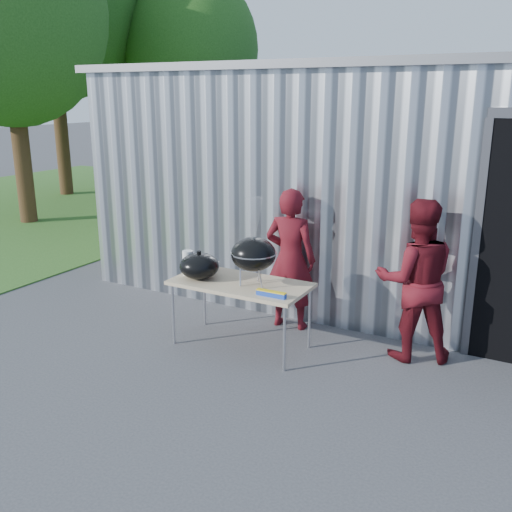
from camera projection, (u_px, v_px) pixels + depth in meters
The scene contains 13 objects.
ground at pixel (222, 375), 5.74m from camera, with size 80.00×80.00×0.00m, color #3E3E41.
building at pixel (429, 174), 8.76m from camera, with size 8.20×6.20×3.10m.
grass_patch at pixel (52, 201), 14.95m from camera, with size 10.00×12.00×0.02m, color #2D591E.
tree_left at pixel (6, 11), 11.39m from camera, with size 4.01×4.01×6.64m.
tree_far at pixel (192, 50), 15.27m from camera, with size 3.58×3.58×5.93m.
folding_table at pixel (241, 286), 6.21m from camera, with size 1.50×0.75×0.75m.
kettle_grill at pixel (253, 248), 5.98m from camera, with size 0.49×0.49×0.95m.
grill_lid at pixel (199, 266), 6.29m from camera, with size 0.44×0.44×0.32m.
paper_towels at pixel (188, 263), 6.42m from camera, with size 0.12×0.12×0.28m, color white.
white_tub at pixel (208, 266), 6.62m from camera, with size 0.20×0.15×0.10m, color white.
foil_box at pixel (271, 294), 5.75m from camera, with size 0.32×0.06×0.06m.
person_cook at pixel (290, 259), 6.73m from camera, with size 0.62×0.40×1.69m, color #550F16.
person_bystander at pixel (416, 280), 5.91m from camera, with size 0.84×0.65×1.72m, color #550F16.
Camera 1 is at (2.79, -4.38, 2.72)m, focal length 40.00 mm.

